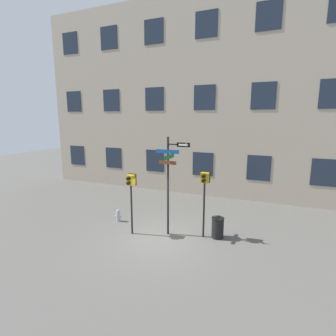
{
  "coord_description": "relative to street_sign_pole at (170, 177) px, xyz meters",
  "views": [
    {
      "loc": [
        4.42,
        -9.23,
        5.03
      ],
      "look_at": [
        0.22,
        0.69,
        2.96
      ],
      "focal_mm": 28.0,
      "sensor_mm": 36.0,
      "label": 1
    }
  ],
  "objects": [
    {
      "name": "trash_bin",
      "position": [
        2.0,
        0.5,
        -2.15
      ],
      "size": [
        0.53,
        0.53,
        0.89
      ],
      "color": "black",
      "rests_on": "ground_plane"
    },
    {
      "name": "fire_hydrant",
      "position": [
        -2.91,
        0.38,
        -2.31
      ],
      "size": [
        0.35,
        0.19,
        0.6
      ],
      "color": "#A5A5A8",
      "rests_on": "ground_plane"
    },
    {
      "name": "pedestrian_signal_left",
      "position": [
        -1.55,
        -0.58,
        -0.48
      ],
      "size": [
        0.38,
        0.4,
        2.68
      ],
      "color": "black",
      "rests_on": "ground_plane"
    },
    {
      "name": "building_facade",
      "position": [
        -0.3,
        6.61,
        3.66
      ],
      "size": [
        24.0,
        0.63,
        12.5
      ],
      "color": "tan",
      "rests_on": "ground_plane"
    },
    {
      "name": "street_sign_pole",
      "position": [
        0.0,
        0.0,
        0.0
      ],
      "size": [
        1.47,
        1.02,
        4.27
      ],
      "color": "black",
      "rests_on": "ground_plane"
    },
    {
      "name": "pedestrian_signal_right",
      "position": [
        1.42,
        0.34,
        -0.35
      ],
      "size": [
        0.39,
        0.4,
        2.84
      ],
      "color": "black",
      "rests_on": "ground_plane"
    },
    {
      "name": "ground_plane",
      "position": [
        -0.3,
        -0.68,
        -2.6
      ],
      "size": [
        60.0,
        60.0,
        0.0
      ],
      "primitive_type": "plane",
      "color": "#595651"
    }
  ]
}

